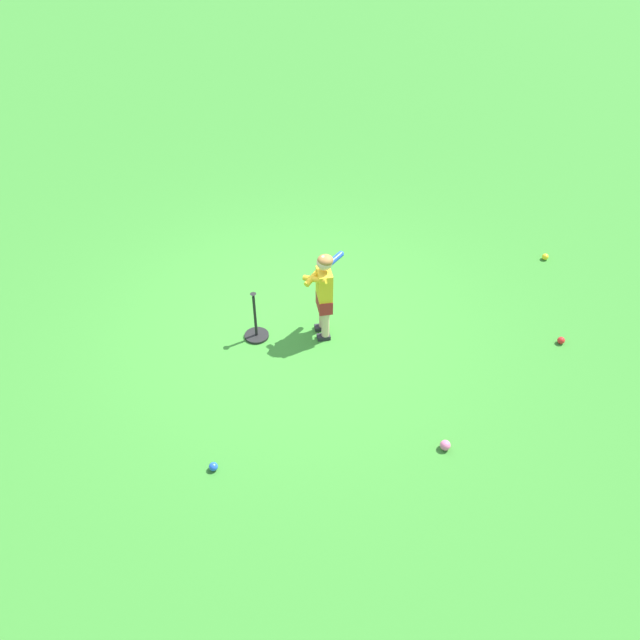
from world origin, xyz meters
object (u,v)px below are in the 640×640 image
child_batter (324,288)px  play_ball_midfield (545,257)px  play_ball_far_left (561,340)px  batting_tee (256,330)px  play_ball_by_bucket (445,445)px  play_ball_behind_batter (213,467)px

child_batter → play_ball_midfield: bearing=-144.2°
child_batter → play_ball_far_left: 2.77m
child_batter → batting_tee: child_batter is taller
play_ball_midfield → play_ball_by_bucket: 3.69m
play_ball_by_bucket → play_ball_far_left: size_ratio=1.21×
play_ball_midfield → play_ball_by_bucket: (1.32, 3.45, 0.01)m
play_ball_far_left → batting_tee: (3.45, 0.43, 0.06)m
play_ball_far_left → child_batter: bearing=5.2°
child_batter → batting_tee: 0.95m
play_ball_far_left → batting_tee: size_ratio=0.14×
child_batter → play_ball_by_bucket: child_batter is taller
play_ball_behind_batter → batting_tee: batting_tee is taller
batting_tee → play_ball_far_left: bearing=-172.9°
play_ball_midfield → batting_tee: 4.08m
play_ball_by_bucket → batting_tee: batting_tee is taller
child_batter → play_ball_by_bucket: (-1.39, 1.49, -0.60)m
child_batter → play_ball_by_bucket: bearing=133.1°
play_ball_midfield → batting_tee: size_ratio=0.14×
play_ball_behind_batter → play_ball_midfield: (-3.43, -4.03, 0.00)m
play_ball_midfield → play_ball_behind_batter: bearing=49.6°
play_ball_midfield → play_ball_by_bucket: play_ball_by_bucket is taller
child_batter → batting_tee: bearing=13.7°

